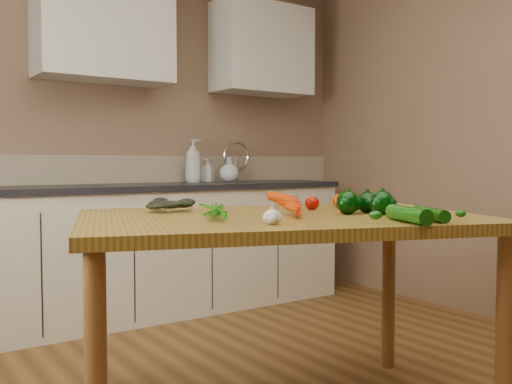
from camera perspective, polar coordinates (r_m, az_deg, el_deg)
The scene contains 18 objects.
room at distance 2.19m, azimuth 7.36°, elevation 8.11°, with size 4.04×5.04×2.64m.
counter_run at distance 4.05m, azimuth -9.86°, elevation -5.48°, with size 2.84×0.64×1.14m.
upper_cabinets at distance 4.35m, azimuth -7.06°, elevation 14.91°, with size 2.15×0.35×0.70m.
table at distance 2.30m, azimuth 2.52°, elevation -4.63°, with size 1.81×1.47×0.84m.
soap_bottle_a at distance 4.28m, azimuth -6.32°, elevation 3.12°, with size 0.12×0.13×0.32m, color silver.
soap_bottle_b at distance 4.38m, azimuth -4.84°, elevation 2.20°, with size 0.08×0.08×0.18m, color silver.
soap_bottle_c at distance 4.36m, azimuth -2.70°, elevation 2.25°, with size 0.15×0.15×0.19m, color silver.
carrot_bunch at distance 2.24m, azimuth 0.97°, elevation -1.41°, with size 0.29×0.22×0.08m, color red, non-canonical shape.
leafy_greens at distance 2.46m, azimuth -8.45°, elevation -0.66°, with size 0.22×0.20×0.11m, color black, non-canonical shape.
garlic_bulb at distance 1.93m, azimuth 1.65°, elevation -2.51°, with size 0.06×0.06×0.05m, color silver.
pepper_a at distance 2.35m, azimuth 9.16°, elevation -1.05°, with size 0.09×0.09×0.09m, color black.
pepper_b at distance 2.42m, azimuth 11.06°, elevation -1.04°, with size 0.09×0.09×0.09m, color black.
pepper_c at distance 2.35m, azimuth 12.51°, elevation -1.08°, with size 0.10×0.10×0.10m, color black.
tomato_a at distance 2.54m, azimuth 5.63°, elevation -1.12°, with size 0.06×0.06×0.06m, color #930A02.
tomato_b at distance 2.67m, azimuth 8.40°, elevation -0.87°, with size 0.07×0.07×0.07m, color #CC3E05.
tomato_c at distance 2.66m, azimuth 11.45°, elevation -0.98°, with size 0.06×0.06×0.06m, color #CC3E05.
zucchini_a at distance 2.16m, azimuth 17.03°, elevation -2.11°, with size 0.05×0.05×0.23m, color #0A4107.
zucchini_b at distance 2.06m, azimuth 15.02°, elevation -2.19°, with size 0.06×0.06×0.25m, color #0A4107.
Camera 1 is at (-1.46, -1.45, 1.05)m, focal length 40.00 mm.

